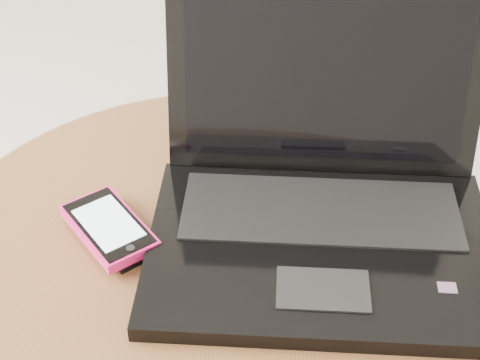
{
  "coord_description": "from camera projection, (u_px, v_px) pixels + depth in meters",
  "views": [
    {
      "loc": [
        -0.04,
        -0.57,
        1.1
      ],
      "look_at": [
        -0.09,
        0.06,
        0.6
      ],
      "focal_mm": 54.5,
      "sensor_mm": 36.0,
      "label": 1
    }
  ],
  "objects": [
    {
      "name": "phone_pink",
      "position": [
        109.0,
        227.0,
        0.81
      ],
      "size": [
        0.13,
        0.13,
        0.01
      ],
      "color": "#FD1E77",
      "rests_on": "phone_black"
    },
    {
      "name": "phone_black",
      "position": [
        119.0,
        235.0,
        0.82
      ],
      "size": [
        0.11,
        0.11,
        0.01
      ],
      "color": "black",
      "rests_on": "table"
    },
    {
      "name": "table",
      "position": [
        218.0,
        318.0,
        0.88
      ],
      "size": [
        0.68,
        0.68,
        0.54
      ],
      "color": "brown",
      "rests_on": "ground"
    },
    {
      "name": "laptop",
      "position": [
        322.0,
        198.0,
        0.8
      ],
      "size": [
        0.38,
        0.32,
        0.24
      ],
      "color": "black",
      "rests_on": "table"
    }
  ]
}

